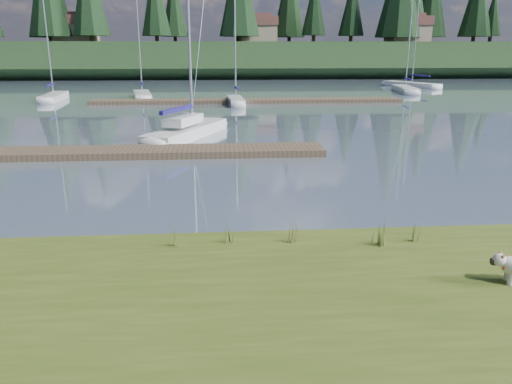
{
  "coord_description": "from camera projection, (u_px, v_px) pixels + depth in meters",
  "views": [
    {
      "loc": [
        -0.56,
        -12.44,
        4.49
      ],
      "look_at": [
        0.36,
        -0.5,
        1.01
      ],
      "focal_mm": 35.0,
      "sensor_mm": 36.0,
      "label": 1
    }
  ],
  "objects": [
    {
      "name": "sailboat_bg_2",
      "position": [
        235.0,
        100.0,
        40.94
      ],
      "size": [
        1.38,
        5.7,
        8.75
      ],
      "rotation": [
        0.0,
        0.0,
        1.62
      ],
      "color": "silver",
      "rests_on": "ground"
    },
    {
      "name": "weed_4",
      "position": [
        377.0,
        236.0,
        10.89
      ],
      "size": [
        0.17,
        0.14,
        0.44
      ],
      "color": "#475B23",
      "rests_on": "bank"
    },
    {
      "name": "house_1",
      "position": [
        257.0,
        29.0,
        79.58
      ],
      "size": [
        6.3,
        5.3,
        4.65
      ],
      "color": "gray",
      "rests_on": "ridge"
    },
    {
      "name": "ground",
      "position": [
        224.0,
        103.0,
        41.93
      ],
      "size": [
        200.0,
        200.0,
        0.0
      ],
      "primitive_type": "plane",
      "color": "slate",
      "rests_on": "ground"
    },
    {
      "name": "sailboat_bg_5",
      "position": [
        407.0,
        84.0,
        58.8
      ],
      "size": [
        5.23,
        8.26,
        11.96
      ],
      "rotation": [
        0.0,
        0.0,
        2.03
      ],
      "color": "silver",
      "rests_on": "ground"
    },
    {
      "name": "conifer_5",
      "position": [
        314.0,
        5.0,
        78.31
      ],
      "size": [
        3.96,
        3.96,
        10.35
      ],
      "color": "#382619",
      "rests_on": "ridge"
    },
    {
      "name": "dock_far",
      "position": [
        248.0,
        101.0,
        42.03
      ],
      "size": [
        26.0,
        2.2,
        0.3
      ],
      "primitive_type": "cube",
      "color": "#4C3D2C",
      "rests_on": "ground"
    },
    {
      "name": "mud_lip",
      "position": [
        244.0,
        244.0,
        11.66
      ],
      "size": [
        60.0,
        0.5,
        0.14
      ],
      "primitive_type": "cube",
      "color": "#33281C",
      "rests_on": "ground"
    },
    {
      "name": "weed_3",
      "position": [
        175.0,
        236.0,
        10.69
      ],
      "size": [
        0.17,
        0.14,
        0.58
      ],
      "color": "#475B23",
      "rests_on": "bank"
    },
    {
      "name": "weed_1",
      "position": [
        294.0,
        231.0,
        11.0
      ],
      "size": [
        0.17,
        0.14,
        0.58
      ],
      "color": "#475B23",
      "rests_on": "bank"
    },
    {
      "name": "sailboat_bg_1",
      "position": [
        142.0,
        94.0,
        45.87
      ],
      "size": [
        2.59,
        7.05,
        10.44
      ],
      "rotation": [
        0.0,
        0.0,
        1.75
      ],
      "color": "silver",
      "rests_on": "ground"
    },
    {
      "name": "weed_2",
      "position": [
        383.0,
        234.0,
        10.74
      ],
      "size": [
        0.17,
        0.14,
        0.63
      ],
      "color": "#475B23",
      "rests_on": "bank"
    },
    {
      "name": "bank",
      "position": [
        260.0,
        349.0,
        7.41
      ],
      "size": [
        60.0,
        9.0,
        0.35
      ],
      "primitive_type": "cube",
      "color": "#45551B",
      "rests_on": "ground"
    },
    {
      "name": "weed_5",
      "position": [
        415.0,
        232.0,
        11.05
      ],
      "size": [
        0.17,
        0.14,
        0.49
      ],
      "color": "#475B23",
      "rests_on": "bank"
    },
    {
      "name": "house_2",
      "position": [
        408.0,
        29.0,
        79.43
      ],
      "size": [
        6.3,
        5.3,
        4.65
      ],
      "color": "gray",
      "rests_on": "ridge"
    },
    {
      "name": "sailboat_bg_0",
      "position": [
        55.0,
        96.0,
        44.46
      ],
      "size": [
        1.99,
        7.12,
        10.29
      ],
      "rotation": [
        0.0,
        0.0,
        1.66
      ],
      "color": "silver",
      "rests_on": "ground"
    },
    {
      "name": "house_0",
      "position": [
        76.0,
        28.0,
        76.57
      ],
      "size": [
        6.3,
        5.3,
        4.65
      ],
      "color": "gray",
      "rests_on": "ridge"
    },
    {
      "name": "dock_near",
      "position": [
        139.0,
        152.0,
        21.49
      ],
      "size": [
        16.0,
        2.0,
        0.3
      ],
      "primitive_type": "cube",
      "color": "#4C3D2C",
      "rests_on": "ground"
    },
    {
      "name": "ridge",
      "position": [
        220.0,
        60.0,
        82.4
      ],
      "size": [
        200.0,
        20.0,
        5.0
      ],
      "primitive_type": "cube",
      "color": "#1A3017",
      "rests_on": "ground"
    },
    {
      "name": "weed_0",
      "position": [
        229.0,
        233.0,
        10.99
      ],
      "size": [
        0.17,
        0.14,
        0.51
      ],
      "color": "#475B23",
      "rests_on": "bank"
    },
    {
      "name": "sailboat_main",
      "position": [
        192.0,
        128.0,
        26.27
      ],
      "size": [
        4.53,
        7.76,
        11.34
      ],
      "rotation": [
        0.0,
        0.0,
        1.16
      ],
      "color": "silver",
      "rests_on": "ground"
    },
    {
      "name": "sailboat_bg_4",
      "position": [
        404.0,
        89.0,
        52.42
      ],
      "size": [
        2.77,
        8.11,
        11.75
      ],
      "rotation": [
        0.0,
        0.0,
        1.42
      ],
      "color": "silver",
      "rests_on": "ground"
    }
  ]
}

